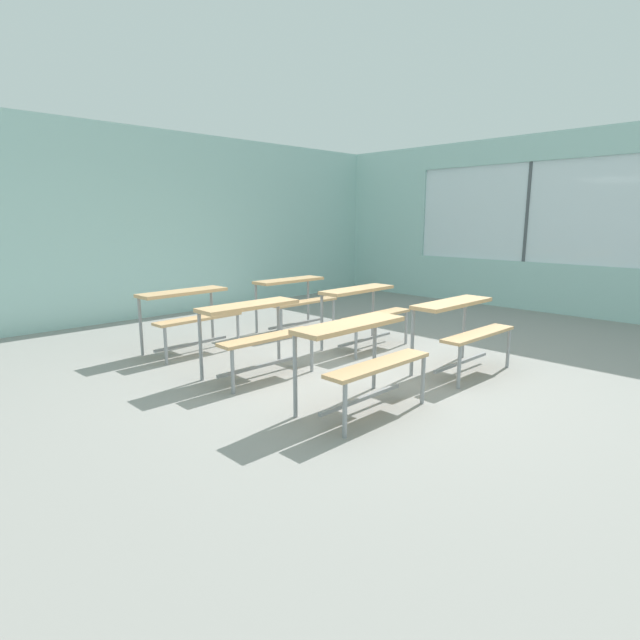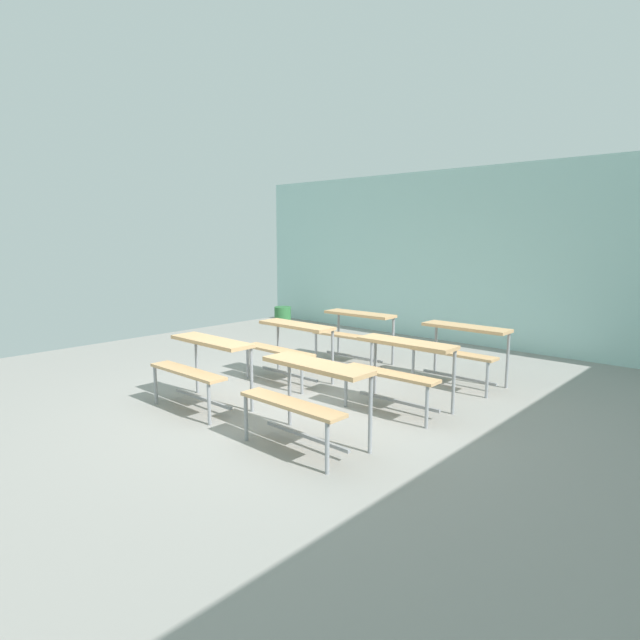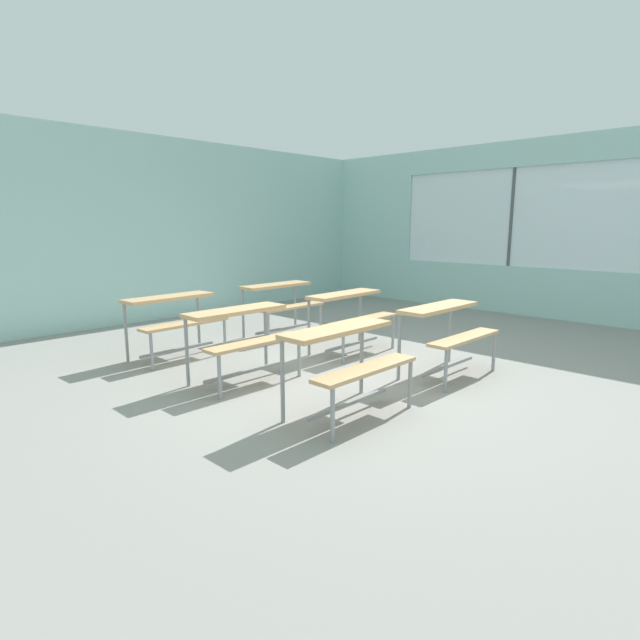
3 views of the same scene
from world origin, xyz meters
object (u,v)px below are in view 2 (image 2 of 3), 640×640
desk_bench_r0c1 (308,385)px  desk_bench_r1c1 (400,359)px  desk_bench_r1c0 (290,338)px  desk_bench_r2c1 (461,341)px  desk_bench_r0c0 (203,357)px  desk_bench_r2c0 (355,325)px  trash_bin (283,316)px

desk_bench_r0c1 → desk_bench_r1c1: same height
desk_bench_r1c0 → desk_bench_r1c1: 1.68m
desk_bench_r1c0 → desk_bench_r2c1: size_ratio=1.00×
desk_bench_r0c0 → desk_bench_r1c0: (-0.04, 1.37, 0.00)m
desk_bench_r0c0 → desk_bench_r2c0: same height
desk_bench_r0c0 → desk_bench_r1c0: size_ratio=1.00×
desk_bench_r0c1 → desk_bench_r2c0: size_ratio=0.99×
desk_bench_r1c1 → desk_bench_r2c1: bearing=88.0°
desk_bench_r0c0 → desk_bench_r0c1: size_ratio=0.99×
desk_bench_r1c0 → desk_bench_r2c0: same height
desk_bench_r0c0 → desk_bench_r2c1: size_ratio=1.00×
desk_bench_r2c0 → desk_bench_r2c1: same height
desk_bench_r0c1 → trash_bin: (-4.82, 4.31, -0.37)m
desk_bench_r2c0 → desk_bench_r1c0: bearing=-92.4°
desk_bench_r0c0 → desk_bench_r1c1: same height
desk_bench_r0c1 → desk_bench_r2c1: size_ratio=1.00×
desk_bench_r1c0 → trash_bin: (-3.19, 2.92, -0.37)m
desk_bench_r1c1 → desk_bench_r2c0: 2.15m
desk_bench_r0c0 → desk_bench_r2c1: 3.16m
desk_bench_r0c0 → desk_bench_r1c1: (1.64, 1.36, 0.00)m
trash_bin → desk_bench_r0c1: bearing=-41.8°
desk_bench_r0c1 → desk_bench_r1c0: 2.14m
desk_bench_r0c1 → desk_bench_r1c1: (0.05, 1.38, 0.00)m
desk_bench_r0c0 → desk_bench_r1c0: 1.37m
desk_bench_r0c0 → desk_bench_r0c1: (1.59, -0.02, 0.00)m
desk_bench_r2c0 → trash_bin: 3.58m
desk_bench_r0c0 → desk_bench_r0c1: same height
desk_bench_r0c1 → desk_bench_r2c0: same height
desk_bench_r0c0 → desk_bench_r2c1: (1.66, 2.69, 0.00)m
desk_bench_r0c0 → trash_bin: 5.38m
desk_bench_r1c0 → desk_bench_r1c1: bearing=0.1°
desk_bench_r1c0 → trash_bin: 4.34m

